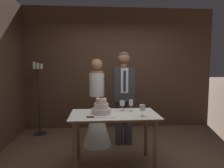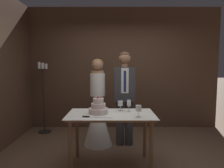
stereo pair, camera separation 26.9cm
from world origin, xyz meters
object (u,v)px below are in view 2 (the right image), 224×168
Objects in this scene: cake_table at (112,121)px; wine_glass_middle at (121,104)px; candle_stand at (45,97)px; cake_knife at (92,117)px; tiered_cake at (99,108)px; wine_glass_near at (140,109)px; groom at (126,93)px; wine_glass_far at (130,103)px; bride at (99,114)px.

cake_table is 0.33m from wine_glass_middle.
candle_stand is (-1.51, 1.48, 0.12)m from cake_table.
cake_knife is 2.10m from candle_stand.
tiered_cake is at bearing -153.11° from wine_glass_middle.
cake_table is 7.77× the size of wine_glass_near.
groom is at bearing 79.93° from wine_glass_middle.
cake_table is 0.39m from wine_glass_far.
cake_table is 0.79× the size of bride.
wine_glass_near is (0.57, -0.21, 0.03)m from tiered_cake.
wine_glass_far is (0.55, 0.35, 0.12)m from cake_knife.
wine_glass_near is 1.20m from bride.
bride reaches higher than wine_glass_middle.
candle_stand reaches higher than tiered_cake.
wine_glass_middle is (0.42, 0.40, 0.10)m from cake_knife.
wine_glass_near is 0.34m from wine_glass_far.
wine_glass_far is 0.11× the size of bride.
wine_glass_near reaches higher than cake_table.
tiered_cake is 1.97m from candle_stand.
cake_knife is 0.66m from wine_glass_far.
wine_glass_far reaches higher than cake_knife.
tiered_cake reaches higher than cake_table.
bride is 1.45m from candle_stand.
tiered_cake is at bearing 160.16° from wine_glass_near.
wine_glass_far is 2.24m from candle_stand.
wine_glass_far is at bearing 13.47° from tiered_cake.
bride is at bearing 129.51° from wine_glass_far.
groom reaches higher than tiered_cake.
wine_glass_near is at bearing -57.86° from wine_glass_middle.
bride is (-0.06, 0.75, -0.28)m from tiered_cake.
candle_stand is (-1.24, 1.69, 0.00)m from cake_knife.
groom is at bearing -0.04° from bride.
tiered_cake is at bearing -85.17° from bride.
cake_table is at bearing -44.37° from candle_stand.
cake_knife is 0.66m from wine_glass_near.
cake_table is 0.82× the size of candle_stand.
cake_knife is at bearing -135.88° from wine_glass_middle.
tiered_cake reaches higher than wine_glass_far.
candle_stand is at bearing 135.63° from cake_table.
wine_glass_far is at bearing 38.22° from cake_knife.
cake_knife is at bearing -90.95° from bride.
tiered_cake reaches higher than cake_knife.
cake_knife is at bearing -108.94° from tiered_cake.
wine_glass_far is (0.28, 0.13, 0.24)m from cake_table.
wine_glass_far is (0.13, -0.06, 0.02)m from wine_glass_middle.
cake_knife is at bearing -177.71° from wine_glass_near.
tiered_cake is (-0.19, 0.02, 0.19)m from cake_table.
tiered_cake is 1.85× the size of wine_glass_middle.
groom is (-0.13, 0.96, 0.08)m from wine_glass_near.
wine_glass_far is at bearing 108.69° from wine_glass_near.
cake_table is 0.74× the size of groom.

